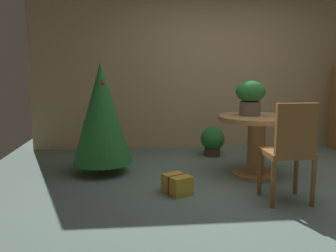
{
  "coord_description": "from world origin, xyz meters",
  "views": [
    {
      "loc": [
        -1.4,
        -3.5,
        1.25
      ],
      "look_at": [
        -1.03,
        0.17,
        0.67
      ],
      "focal_mm": 37.29,
      "sensor_mm": 36.0,
      "label": 1
    }
  ],
  "objects_px": {
    "gift_box_gold": "(177,184)",
    "potted_plant": "(213,140)",
    "holiday_tree": "(102,113)",
    "round_dining_table": "(256,136)",
    "wooden_chair_near": "(290,147)",
    "flower_vase": "(250,96)"
  },
  "relations": [
    {
      "from": "gift_box_gold",
      "to": "potted_plant",
      "type": "distance_m",
      "value": 1.73
    },
    {
      "from": "gift_box_gold",
      "to": "holiday_tree",
      "type": "bearing_deg",
      "value": 134.78
    },
    {
      "from": "round_dining_table",
      "to": "holiday_tree",
      "type": "bearing_deg",
      "value": 170.64
    },
    {
      "from": "gift_box_gold",
      "to": "potted_plant",
      "type": "bearing_deg",
      "value": 64.95
    },
    {
      "from": "round_dining_table",
      "to": "gift_box_gold",
      "type": "bearing_deg",
      "value": -152.76
    },
    {
      "from": "wooden_chair_near",
      "to": "potted_plant",
      "type": "distance_m",
      "value": 1.99
    },
    {
      "from": "gift_box_gold",
      "to": "wooden_chair_near",
      "type": "bearing_deg",
      "value": -20.37
    },
    {
      "from": "round_dining_table",
      "to": "potted_plant",
      "type": "xyz_separation_m",
      "value": [
        -0.29,
        1.04,
        -0.26
      ]
    },
    {
      "from": "round_dining_table",
      "to": "holiday_tree",
      "type": "relative_size",
      "value": 0.67
    },
    {
      "from": "wooden_chair_near",
      "to": "flower_vase",
      "type": "bearing_deg",
      "value": 94.27
    },
    {
      "from": "flower_vase",
      "to": "wooden_chair_near",
      "type": "xyz_separation_m",
      "value": [
        0.07,
        -0.96,
        -0.42
      ]
    },
    {
      "from": "flower_vase",
      "to": "gift_box_gold",
      "type": "relative_size",
      "value": 1.2
    },
    {
      "from": "flower_vase",
      "to": "holiday_tree",
      "type": "xyz_separation_m",
      "value": [
        -1.77,
        0.25,
        -0.22
      ]
    },
    {
      "from": "wooden_chair_near",
      "to": "gift_box_gold",
      "type": "xyz_separation_m",
      "value": [
        -1.02,
        0.38,
        -0.45
      ]
    },
    {
      "from": "flower_vase",
      "to": "holiday_tree",
      "type": "height_order",
      "value": "holiday_tree"
    },
    {
      "from": "round_dining_table",
      "to": "wooden_chair_near",
      "type": "xyz_separation_m",
      "value": [
        0.0,
        -0.91,
        0.05
      ]
    },
    {
      "from": "flower_vase",
      "to": "gift_box_gold",
      "type": "height_order",
      "value": "flower_vase"
    },
    {
      "from": "holiday_tree",
      "to": "potted_plant",
      "type": "xyz_separation_m",
      "value": [
        1.56,
        0.73,
        -0.51
      ]
    },
    {
      "from": "round_dining_table",
      "to": "flower_vase",
      "type": "height_order",
      "value": "flower_vase"
    },
    {
      "from": "wooden_chair_near",
      "to": "holiday_tree",
      "type": "distance_m",
      "value": 2.22
    },
    {
      "from": "round_dining_table",
      "to": "gift_box_gold",
      "type": "height_order",
      "value": "round_dining_table"
    },
    {
      "from": "round_dining_table",
      "to": "flower_vase",
      "type": "xyz_separation_m",
      "value": [
        -0.07,
        0.06,
        0.47
      ]
    }
  ]
}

